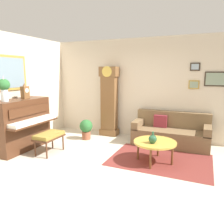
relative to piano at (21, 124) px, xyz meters
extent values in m
cube|color=beige|center=(2.23, -0.20, -0.67)|extent=(6.40, 6.00, 0.10)
cube|color=beige|center=(-0.37, -0.20, 0.78)|extent=(0.10, 4.90, 2.80)
cube|color=#B28E3D|center=(-0.30, 0.00, 1.23)|extent=(0.03, 1.10, 0.84)
cube|color=#7A93A3|center=(-0.29, 0.00, 1.23)|extent=(0.01, 0.98, 0.72)
cube|color=beige|center=(2.23, 2.20, 0.78)|extent=(5.30, 0.10, 2.80)
cube|color=#B28E3D|center=(3.78, 2.13, 0.93)|extent=(0.26, 0.03, 0.22)
cube|color=gray|center=(3.78, 2.12, 0.93)|extent=(0.20, 0.01, 0.16)
cube|color=#33281E|center=(4.28, 2.13, 1.08)|extent=(0.52, 0.03, 0.36)
cube|color=gray|center=(4.28, 2.12, 1.08)|extent=(0.46, 0.01, 0.30)
cube|color=#33281E|center=(3.78, 2.13, 1.38)|extent=(0.24, 0.03, 0.20)
cube|color=#9EB2C1|center=(3.78, 2.12, 1.38)|extent=(0.18, 0.01, 0.14)
cube|color=maroon|center=(3.27, 0.63, -0.62)|extent=(2.10, 1.50, 0.01)
cube|color=#4C2B19|center=(-0.02, 0.00, -0.01)|extent=(0.60, 1.44, 1.23)
cube|color=#4C2B19|center=(0.41, 0.00, 0.06)|extent=(0.28, 1.38, 0.04)
cube|color=white|center=(0.41, 0.00, 0.12)|extent=(0.26, 1.32, 0.08)
cube|color=#4C2B19|center=(0.30, 0.00, 0.36)|extent=(0.03, 1.20, 0.20)
cube|color=#4C2B19|center=(0.82, 0.02, -0.24)|extent=(0.42, 0.70, 0.04)
cube|color=olive|center=(0.82, 0.02, -0.18)|extent=(0.40, 0.68, 0.08)
cylinder|color=#4C2B19|center=(0.98, -0.28, -0.44)|extent=(0.04, 0.04, 0.36)
cylinder|color=#4C2B19|center=(0.98, 0.32, -0.44)|extent=(0.04, 0.04, 0.36)
cylinder|color=#4C2B19|center=(0.66, -0.28, -0.44)|extent=(0.04, 0.04, 0.36)
cylinder|color=#4C2B19|center=(0.66, 0.32, -0.44)|extent=(0.04, 0.04, 0.36)
cube|color=brown|center=(1.48, 1.94, -0.53)|extent=(0.52, 0.34, 0.18)
cube|color=brown|center=(1.48, 1.94, 0.27)|extent=(0.44, 0.28, 1.78)
cube|color=brown|center=(1.48, 1.94, 1.26)|extent=(0.52, 0.32, 0.28)
cylinder|color=gold|center=(1.48, 1.79, 1.26)|extent=(0.30, 0.02, 0.30)
cylinder|color=gold|center=(1.48, 1.89, 0.33)|extent=(0.03, 0.03, 0.70)
cube|color=brown|center=(3.32, 1.70, -0.41)|extent=(1.90, 0.80, 0.42)
cube|color=brown|center=(3.32, 2.00, 0.00)|extent=(1.90, 0.20, 0.44)
cube|color=brown|center=(2.46, 1.70, -0.12)|extent=(0.18, 0.80, 0.20)
cube|color=brown|center=(4.18, 1.70, -0.12)|extent=(0.18, 0.80, 0.20)
cube|color=maroon|center=(3.02, 1.84, -0.04)|extent=(0.34, 0.12, 0.32)
cylinder|color=gold|center=(3.18, 0.46, -0.18)|extent=(0.88, 0.88, 0.04)
torus|color=brown|center=(3.18, 0.46, -0.18)|extent=(0.88, 0.88, 0.04)
cylinder|color=brown|center=(3.18, 0.82, -0.41)|extent=(0.04, 0.04, 0.42)
cylinder|color=brown|center=(3.54, 0.46, -0.41)|extent=(0.04, 0.04, 0.42)
cylinder|color=brown|center=(3.18, 0.10, -0.41)|extent=(0.04, 0.04, 0.42)
cylinder|color=brown|center=(2.82, 0.46, -0.41)|extent=(0.04, 0.04, 0.42)
cube|color=brown|center=(0.00, 0.19, 0.76)|extent=(0.12, 0.18, 0.30)
cylinder|color=white|center=(0.06, 0.19, 0.81)|extent=(0.01, 0.11, 0.11)
cone|color=brown|center=(0.00, 0.19, 0.95)|extent=(0.10, 0.10, 0.08)
cylinder|color=silver|center=(0.00, -0.40, 0.74)|extent=(0.15, 0.15, 0.26)
sphere|color=#2D6B33|center=(0.00, -0.40, 0.98)|extent=(0.26, 0.26, 0.26)
cone|color=#D199B7|center=(0.03, -0.42, 1.11)|extent=(0.06, 0.06, 0.16)
cylinder|color=#234C33|center=(3.16, 0.33, -0.16)|extent=(0.09, 0.09, 0.01)
sphere|color=#285638|center=(3.16, 0.33, -0.08)|extent=(0.17, 0.17, 0.17)
cylinder|color=#285638|center=(3.16, 0.33, 0.04)|extent=(0.04, 0.04, 0.08)
cylinder|color=#935138|center=(1.06, 1.29, -0.51)|extent=(0.24, 0.24, 0.22)
sphere|color=#2D6B33|center=(1.06, 1.29, -0.24)|extent=(0.36, 0.36, 0.36)
camera|label=1|loc=(4.08, -3.86, 1.25)|focal=34.96mm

